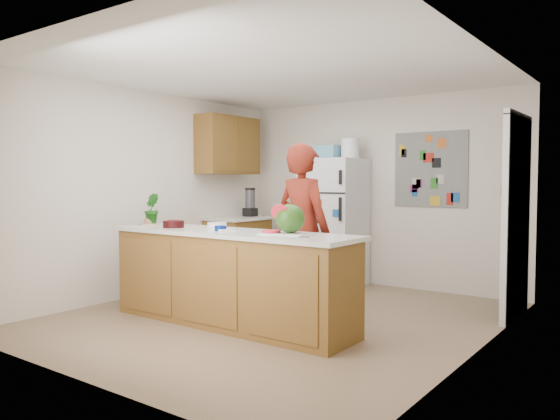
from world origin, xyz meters
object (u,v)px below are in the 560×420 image
Objects in this scene: refrigerator at (333,222)px; cherry_bowl at (174,224)px; person at (303,230)px; watermelon at (290,218)px.

refrigerator reaches higher than cherry_bowl.
person is 6.76× the size of watermelon.
watermelon reaches higher than cherry_bowl.
refrigerator is 0.95× the size of person.
watermelon is (0.29, -0.64, 0.17)m from person.
cherry_bowl is at bearing 43.17° from person.
refrigerator is 1.80m from person.
person is at bearing -69.21° from refrigerator.
watermelon is 1.22× the size of cherry_bowl.
refrigerator is at bearing -60.78° from person.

